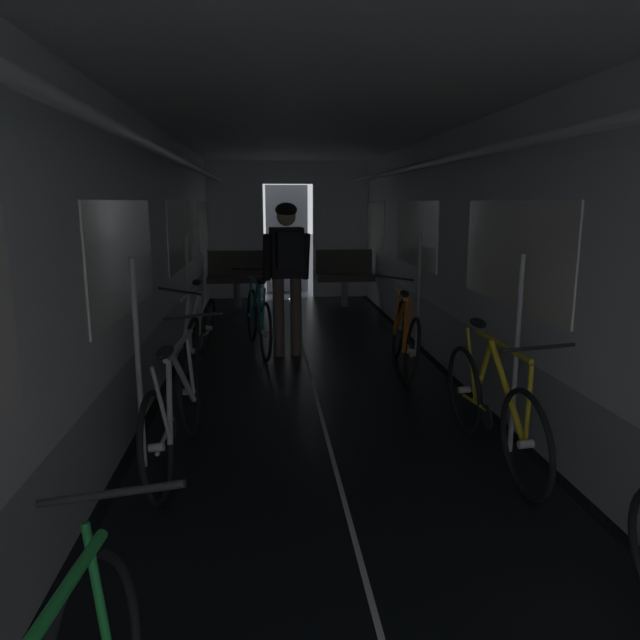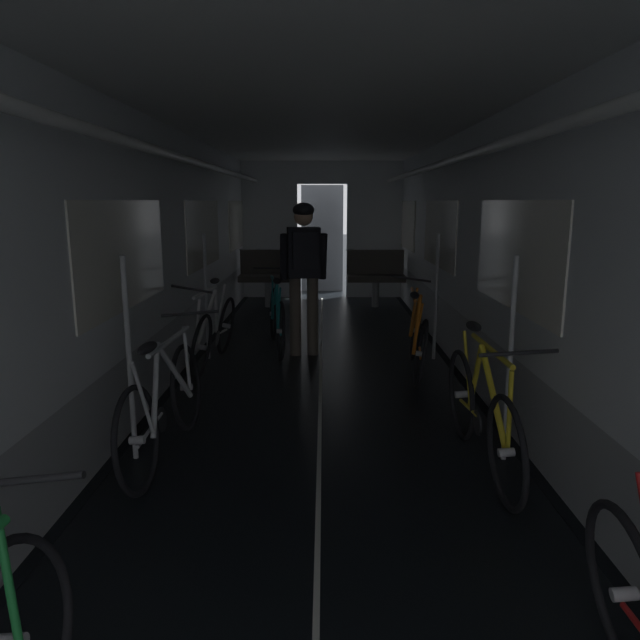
# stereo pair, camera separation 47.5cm
# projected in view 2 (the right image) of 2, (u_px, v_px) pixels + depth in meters

# --- Properties ---
(train_car_shell) EXTENTS (3.14, 12.34, 2.57)m
(train_car_shell) POSITION_uv_depth(u_px,v_px,m) (320.00, 206.00, 5.15)
(train_car_shell) COLOR black
(train_car_shell) RESTS_ON ground
(bench_seat_far_left) EXTENTS (0.98, 0.51, 0.95)m
(bench_seat_far_left) POSITION_uv_depth(u_px,v_px,m) (268.00, 273.00, 9.76)
(bench_seat_far_left) COLOR gray
(bench_seat_far_left) RESTS_ON ground
(bench_seat_far_right) EXTENTS (0.98, 0.51, 0.95)m
(bench_seat_far_right) POSITION_uv_depth(u_px,v_px,m) (375.00, 273.00, 9.75)
(bench_seat_far_right) COLOR gray
(bench_seat_far_right) RESTS_ON ground
(bicycle_yellow) EXTENTS (0.44, 1.69, 0.94)m
(bicycle_yellow) POSITION_uv_depth(u_px,v_px,m) (481.00, 412.00, 3.82)
(bicycle_yellow) COLOR black
(bicycle_yellow) RESTS_ON ground
(bicycle_white) EXTENTS (0.48, 1.70, 0.96)m
(bicycle_white) POSITION_uv_depth(u_px,v_px,m) (214.00, 331.00, 6.22)
(bicycle_white) COLOR black
(bicycle_white) RESTS_ON ground
(bicycle_orange) EXTENTS (0.44, 1.69, 0.95)m
(bicycle_orange) POSITION_uv_depth(u_px,v_px,m) (418.00, 337.00, 5.95)
(bicycle_orange) COLOR black
(bicycle_orange) RESTS_ON ground
(bicycle_silver) EXTENTS (0.44, 1.69, 0.95)m
(bicycle_silver) POSITION_uv_depth(u_px,v_px,m) (165.00, 404.00, 3.97)
(bicycle_silver) COLOR black
(bicycle_silver) RESTS_ON ground
(person_cyclist_aisle) EXTENTS (0.55, 0.42, 1.73)m
(person_cyclist_aisle) POSITION_uv_depth(u_px,v_px,m) (304.00, 262.00, 6.51)
(person_cyclist_aisle) COLOR brown
(person_cyclist_aisle) RESTS_ON ground
(bicycle_teal_in_aisle) EXTENTS (0.50, 1.68, 0.94)m
(bicycle_teal_in_aisle) POSITION_uv_depth(u_px,v_px,m) (277.00, 318.00, 6.90)
(bicycle_teal_in_aisle) COLOR black
(bicycle_teal_in_aisle) RESTS_ON ground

